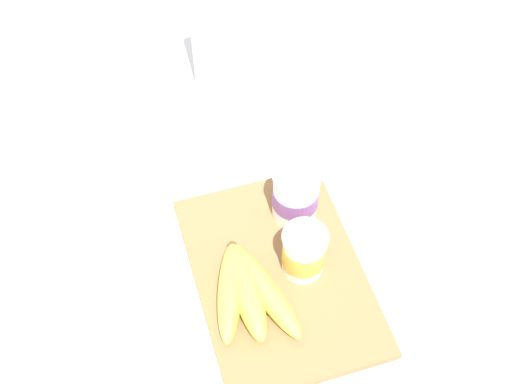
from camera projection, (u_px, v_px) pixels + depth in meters
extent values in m
plane|color=white|center=(279.00, 277.00, 1.00)|extent=(2.40, 2.40, 0.00)
cube|color=olive|center=(279.00, 275.00, 0.99)|extent=(0.34, 0.24, 0.02)
cube|color=white|center=(234.00, 59.00, 1.08)|extent=(0.21, 0.10, 0.28)
cylinder|color=white|center=(295.00, 196.00, 1.01)|extent=(0.07, 0.07, 0.09)
cylinder|color=#7A4C99|center=(295.00, 196.00, 1.01)|extent=(0.07, 0.07, 0.03)
cylinder|color=silver|center=(297.00, 176.00, 0.97)|extent=(0.07, 0.07, 0.00)
cylinder|color=white|center=(303.00, 250.00, 0.96)|extent=(0.06, 0.06, 0.08)
cylinder|color=gold|center=(303.00, 250.00, 0.96)|extent=(0.06, 0.06, 0.04)
cylinder|color=silver|center=(305.00, 235.00, 0.93)|extent=(0.07, 0.07, 0.00)
ellipsoid|color=#DAC948|center=(230.00, 292.00, 0.95)|extent=(0.16, 0.08, 0.04)
ellipsoid|color=#DAC948|center=(246.00, 291.00, 0.95)|extent=(0.16, 0.04, 0.04)
ellipsoid|color=#DAC948|center=(265.00, 290.00, 0.95)|extent=(0.18, 0.08, 0.03)
cylinder|color=brown|center=(232.00, 248.00, 1.00)|extent=(0.01, 0.01, 0.02)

